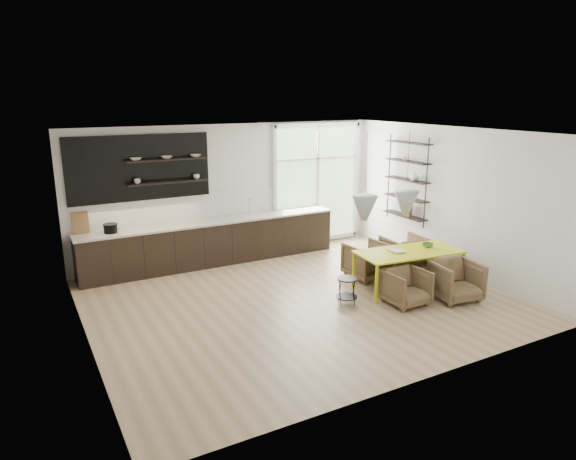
% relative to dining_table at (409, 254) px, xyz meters
% --- Properties ---
extents(room, '(7.02, 6.01, 2.91)m').
position_rel_dining_table_xyz_m(room, '(-1.49, 1.53, 0.80)').
color(room, tan).
rests_on(room, ground).
extents(kitchen_run, '(5.54, 0.69, 2.75)m').
position_rel_dining_table_xyz_m(kitchen_run, '(-2.76, 3.12, -0.06)').
color(kitchen_run, black).
rests_on(kitchen_run, ground).
extents(right_shelving, '(0.26, 1.22, 1.90)m').
position_rel_dining_table_xyz_m(right_shelving, '(1.29, 1.61, 0.99)').
color(right_shelving, black).
rests_on(right_shelving, ground).
extents(dining_table, '(2.03, 1.08, 0.71)m').
position_rel_dining_table_xyz_m(dining_table, '(0.00, 0.00, 0.00)').
color(dining_table, '#D2DB12').
rests_on(dining_table, ground).
extents(armchair_back_left, '(0.80, 0.82, 0.70)m').
position_rel_dining_table_xyz_m(armchair_back_left, '(-0.33, 0.81, -0.31)').
color(armchair_back_left, brown).
rests_on(armchair_back_left, ground).
extents(armchair_back_right, '(0.84, 0.86, 0.73)m').
position_rel_dining_table_xyz_m(armchair_back_right, '(0.55, 0.74, -0.30)').
color(armchair_back_right, brown).
rests_on(armchair_back_right, ground).
extents(armchair_front_left, '(0.68, 0.69, 0.62)m').
position_rel_dining_table_xyz_m(armchair_front_left, '(-0.57, -0.59, -0.35)').
color(armchair_front_left, brown).
rests_on(armchair_front_left, ground).
extents(armchair_front_right, '(0.86, 0.87, 0.69)m').
position_rel_dining_table_xyz_m(armchair_front_right, '(0.34, -0.84, -0.32)').
color(armchair_front_right, brown).
rests_on(armchair_front_right, ground).
extents(wire_stool, '(0.37, 0.37, 0.47)m').
position_rel_dining_table_xyz_m(wire_stool, '(-1.44, -0.09, -0.36)').
color(wire_stool, black).
rests_on(wire_stool, ground).
extents(table_book, '(0.23, 0.30, 0.03)m').
position_rel_dining_table_xyz_m(table_book, '(-0.33, 0.10, 0.06)').
color(table_book, white).
rests_on(table_book, dining_table).
extents(table_bowl, '(0.22, 0.22, 0.06)m').
position_rel_dining_table_xyz_m(table_bowl, '(0.50, 0.05, 0.08)').
color(table_bowl, '#4F7845').
rests_on(table_bowl, dining_table).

